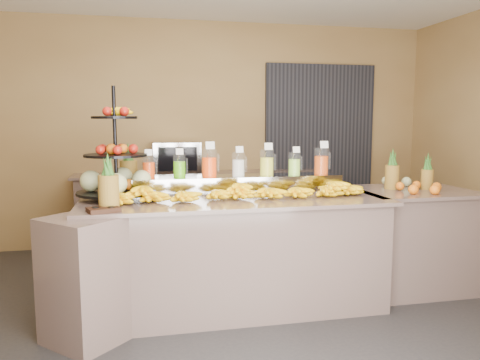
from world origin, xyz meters
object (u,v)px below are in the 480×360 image
object	(u,v)px
pitcher_tray	(238,184)
oven_warmer	(176,158)
banana_heap	(241,190)
condiment_caddy	(103,210)
right_fruit_pile	(413,183)
fruit_stand	(122,170)

from	to	relation	value
pitcher_tray	oven_warmer	distance (m)	1.73
pitcher_tray	banana_heap	size ratio (longest dim) A/B	0.86
condiment_caddy	oven_warmer	size ratio (longest dim) A/B	0.37
right_fruit_pile	oven_warmer	distance (m)	2.76
banana_heap	condiment_caddy	bearing A→B (deg)	-161.75
banana_heap	fruit_stand	distance (m)	0.99
condiment_caddy	right_fruit_pile	world-z (taller)	right_fruit_pile
banana_heap	right_fruit_pile	bearing A→B (deg)	3.60
pitcher_tray	oven_warmer	size ratio (longest dim) A/B	3.27
right_fruit_pile	oven_warmer	world-z (taller)	oven_warmer
pitcher_tray	condiment_caddy	distance (m)	1.30
condiment_caddy	right_fruit_pile	xyz separation A→B (m)	(2.70, 0.45, 0.06)
condiment_caddy	oven_warmer	distance (m)	2.45
fruit_stand	condiment_caddy	world-z (taller)	fruit_stand
condiment_caddy	fruit_stand	bearing A→B (deg)	79.29
right_fruit_pile	condiment_caddy	bearing A→B (deg)	-170.47
pitcher_tray	oven_warmer	bearing A→B (deg)	104.14
pitcher_tray	fruit_stand	world-z (taller)	fruit_stand
pitcher_tray	oven_warmer	world-z (taller)	oven_warmer
condiment_caddy	right_fruit_pile	size ratio (longest dim) A/B	0.50
condiment_caddy	oven_warmer	bearing A→B (deg)	73.62
banana_heap	fruit_stand	bearing A→B (deg)	166.23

